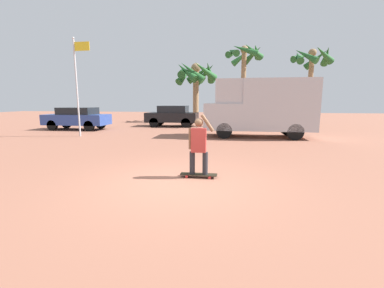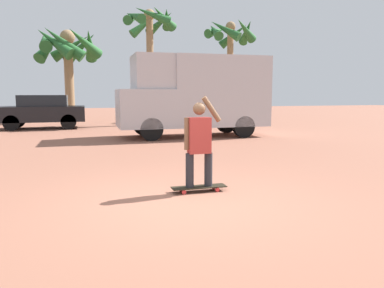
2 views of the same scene
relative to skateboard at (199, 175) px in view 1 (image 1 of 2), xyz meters
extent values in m
plane|color=#935B47|center=(-0.39, -0.55, -0.08)|extent=(80.00, 80.00, 0.00)
cube|color=black|center=(0.00, 0.00, 0.01)|extent=(0.96, 0.25, 0.02)
cylinder|color=red|center=(-0.30, -0.10, -0.04)|extent=(0.07, 0.03, 0.07)
cylinder|color=red|center=(-0.30, 0.10, -0.04)|extent=(0.07, 0.03, 0.07)
cylinder|color=red|center=(0.30, -0.10, -0.04)|extent=(0.07, 0.03, 0.07)
cylinder|color=red|center=(0.30, 0.10, -0.04)|extent=(0.07, 0.03, 0.07)
cylinder|color=#28282D|center=(-0.17, 0.00, 0.31)|extent=(0.14, 0.14, 0.59)
cylinder|color=#28282D|center=(0.17, 0.00, 0.31)|extent=(0.14, 0.14, 0.59)
cube|color=#B23833|center=(0.00, 0.00, 0.91)|extent=(0.37, 0.22, 0.61)
sphere|color=brown|center=(0.00, 0.00, 1.36)|extent=(0.21, 0.21, 0.21)
cylinder|color=brown|center=(-0.22, 0.00, 0.94)|extent=(0.09, 0.09, 0.54)
cylinder|color=brown|center=(0.22, 0.00, 1.35)|extent=(0.35, 0.09, 0.45)
cylinder|color=black|center=(0.43, 7.21, 0.34)|extent=(0.83, 0.28, 0.83)
cylinder|color=black|center=(0.43, 9.05, 0.34)|extent=(0.83, 0.28, 0.83)
cylinder|color=black|center=(4.02, 7.21, 0.34)|extent=(0.83, 0.28, 0.83)
cylinder|color=black|center=(4.02, 9.05, 0.34)|extent=(0.83, 0.28, 0.83)
cube|color=#BCBCC1|center=(0.35, 8.13, 1.05)|extent=(2.03, 2.12, 1.42)
cube|color=black|center=(-0.06, 8.13, 1.34)|extent=(0.04, 1.80, 0.71)
cube|color=#BCBCC1|center=(3.24, 8.13, 1.69)|extent=(3.77, 2.12, 2.70)
cube|color=#BCBCC1|center=(0.65, 8.13, 2.40)|extent=(1.42, 1.95, 1.28)
cylinder|color=black|center=(-5.06, 12.52, 0.28)|extent=(0.72, 0.22, 0.72)
cylinder|color=black|center=(-5.06, 14.21, 0.28)|extent=(0.72, 0.22, 0.72)
cylinder|color=black|center=(-2.59, 12.52, 0.28)|extent=(0.72, 0.22, 0.72)
cylinder|color=black|center=(-2.59, 14.21, 0.28)|extent=(0.72, 0.22, 0.72)
cube|color=black|center=(-3.83, 13.37, 0.64)|extent=(3.99, 1.92, 0.72)
cube|color=black|center=(-3.73, 13.37, 1.27)|extent=(2.19, 1.69, 0.54)
cylinder|color=black|center=(-11.20, 9.26, 0.27)|extent=(0.70, 0.22, 0.70)
cylinder|color=black|center=(-11.20, 10.78, 0.27)|extent=(0.70, 0.22, 0.70)
cylinder|color=black|center=(-8.50, 9.26, 0.27)|extent=(0.70, 0.22, 0.70)
cylinder|color=black|center=(-8.50, 10.78, 0.27)|extent=(0.70, 0.22, 0.70)
cube|color=#2D4793|center=(-9.85, 10.02, 0.63)|extent=(4.35, 1.75, 0.71)
cube|color=black|center=(-9.74, 10.02, 1.22)|extent=(2.39, 1.54, 0.48)
cylinder|color=#8E704C|center=(7.09, 16.37, 2.83)|extent=(0.39, 0.39, 5.81)
sphere|color=#8E704C|center=(7.09, 16.37, 5.74)|extent=(0.63, 0.63, 0.63)
cone|color=#235B28|center=(8.11, 16.19, 5.44)|extent=(0.93, 2.15, 1.49)
cone|color=#235B28|center=(7.66, 17.23, 5.36)|extent=(1.98, 1.57, 1.70)
cone|color=#235B28|center=(6.47, 17.19, 5.56)|extent=(2.05, 1.75, 1.13)
cone|color=#235B28|center=(6.07, 16.42, 5.46)|extent=(0.68, 2.12, 1.45)
cone|color=#235B28|center=(6.42, 15.59, 5.43)|extent=(1.94, 1.80, 1.53)
cone|color=#235B28|center=(7.73, 15.56, 5.46)|extent=(2.00, 1.75, 1.44)
cylinder|color=#8E704C|center=(1.62, 14.11, 2.82)|extent=(0.37, 0.37, 5.78)
sphere|color=#8E704C|center=(1.62, 14.11, 5.71)|extent=(0.59, 0.59, 0.59)
cone|color=#235B28|center=(2.50, 13.91, 5.53)|extent=(0.92, 1.94, 1.07)
cone|color=#235B28|center=(2.29, 14.72, 5.43)|extent=(1.59, 1.69, 1.35)
cone|color=#235B28|center=(1.49, 15.01, 5.36)|extent=(1.78, 0.75, 1.53)
cone|color=#235B28|center=(0.80, 14.50, 5.55)|extent=(1.27, 1.92, 1.00)
cone|color=#235B28|center=(0.76, 13.82, 5.54)|extent=(1.09, 1.94, 1.03)
cone|color=#235B28|center=(1.63, 13.21, 5.53)|extent=(1.88, 0.52, 1.07)
cone|color=#235B28|center=(2.23, 13.44, 5.48)|extent=(1.72, 1.62, 1.22)
cylinder|color=#8E704C|center=(-2.67, 18.46, 2.46)|extent=(0.55, 0.55, 5.08)
sphere|color=#8E704C|center=(-2.67, 18.46, 5.00)|extent=(0.88, 0.88, 0.88)
cone|color=#235B28|center=(-1.37, 18.34, 4.58)|extent=(0.97, 2.66, 2.03)
cone|color=#235B28|center=(-1.93, 19.54, 4.53)|extent=(2.51, 2.03, 2.16)
cone|color=#235B28|center=(-2.52, 19.76, 4.59)|extent=(2.68, 1.04, 2.00)
cone|color=#235B28|center=(-3.79, 19.14, 4.50)|extent=(1.92, 2.50, 2.24)
cone|color=#235B28|center=(-3.97, 18.29, 4.71)|extent=(1.09, 2.78, 1.64)
cone|color=#235B28|center=(-3.39, 17.36, 4.55)|extent=(2.56, 2.01, 2.09)
cone|color=#235B28|center=(-2.84, 17.16, 4.52)|extent=(2.59, 1.04, 2.19)
cone|color=#235B28|center=(-1.71, 17.57, 4.63)|extent=(2.35, 2.45, 1.87)
cylinder|color=#B7B7BC|center=(-7.64, 6.84, 2.54)|extent=(0.09, 0.09, 5.23)
sphere|color=#B7B7BC|center=(-7.64, 6.84, 5.21)|extent=(0.12, 0.12, 0.12)
cube|color=yellow|center=(-7.17, 6.84, 4.78)|extent=(0.85, 0.02, 0.46)
camera|label=1|loc=(0.82, -6.41, 1.89)|focal=24.00mm
camera|label=2|loc=(-1.87, -6.04, 1.61)|focal=35.00mm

